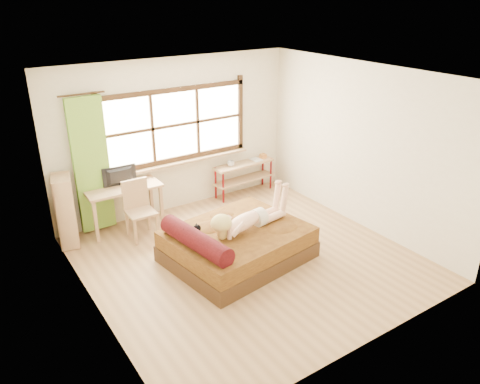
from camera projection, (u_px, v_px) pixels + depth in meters
floor at (248, 259)px, 7.01m from camera, size 4.50×4.50×0.00m
ceiling at (249, 76)px, 5.93m from camera, size 4.50×4.50×0.00m
wall_back at (176, 136)px, 8.19m from camera, size 4.50×0.00×4.50m
wall_front at (374, 243)px, 4.76m from camera, size 4.50×0.00×4.50m
wall_left at (86, 215)px, 5.33m from camera, size 0.00×4.50×4.50m
wall_right at (362, 147)px, 7.61m from camera, size 0.00×4.50×4.50m
window at (176, 128)px, 8.10m from camera, size 2.80×0.16×1.46m
curtain at (91, 166)px, 7.39m from camera, size 0.55×0.10×2.20m
bed at (235, 244)px, 6.89m from camera, size 2.14×1.81×0.74m
woman at (248, 211)px, 6.75m from camera, size 1.40×0.58×0.58m
kitten at (190, 233)px, 6.50m from camera, size 0.30×0.16×0.23m
desk at (123, 192)px, 7.65m from camera, size 1.22×0.58×0.76m
monitor at (121, 177)px, 7.59m from camera, size 0.56×0.08×0.32m
chair at (138, 206)px, 7.48m from camera, size 0.43×0.43×0.95m
pipe_shelf at (244, 171)px, 9.09m from camera, size 1.28×0.38×0.72m
cup at (231, 163)px, 8.84m from camera, size 0.14×0.14×0.10m
book at (252, 161)px, 9.11m from camera, size 0.19×0.25×0.02m
bookshelf at (66, 211)px, 7.21m from camera, size 0.38×0.54×1.13m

